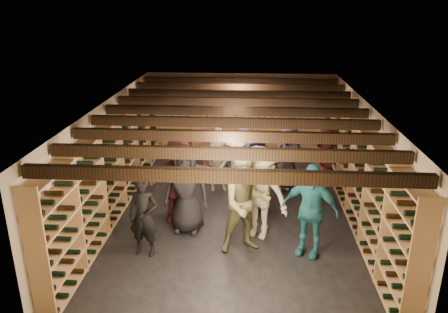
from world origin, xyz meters
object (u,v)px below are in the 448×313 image
person_5 (179,179)px  person_8 (327,164)px  crate_stack_left (214,160)px  person_11 (244,158)px  person_1 (144,217)px  person_3 (259,193)px  person_0 (186,189)px  person_7 (219,159)px  person_6 (254,173)px  crate_stack_right (281,178)px  person_2 (246,203)px  crate_loose (242,172)px  person_4 (310,210)px  person_12 (288,157)px  person_9 (236,166)px

person_5 → person_8: person_5 is taller
crate_stack_left → person_11: (0.81, -0.96, 0.43)m
person_1 → crate_stack_left: bearing=86.2°
person_3 → person_0: bearing=-162.6°
person_3 → person_7: (-0.94, 2.20, -0.15)m
person_6 → person_11: 1.24m
crate_stack_right → person_2: bearing=-105.7°
crate_stack_right → person_6: bearing=-118.4°
crate_stack_left → person_2: 3.98m
person_0 → person_5: person_5 is taller
crate_loose → person_3: 3.30m
person_4 → person_8: (0.67, 2.40, -0.02)m
person_12 → crate_stack_left: bearing=135.8°
person_8 → person_3: bearing=-133.8°
person_0 → person_2: (1.19, -0.65, 0.05)m
person_6 → person_11: size_ratio=1.13×
crate_stack_left → crate_stack_right: (1.73, -0.92, -0.08)m
person_9 → person_1: bearing=-100.4°
crate_loose → person_8: size_ratio=0.29×
crate_loose → person_1: size_ratio=0.33×
crate_loose → person_2: bearing=-87.6°
person_7 → person_5: bearing=-130.1°
person_2 → person_8: bearing=35.0°
crate_stack_right → crate_loose: size_ratio=1.10×
person_6 → person_8: size_ratio=1.01×
person_1 → person_9: 3.05m
crate_loose → person_4: 4.03m
crate_loose → person_8: person_8 is taller
crate_stack_right → person_5: size_ratio=0.30×
crate_loose → person_3: (0.39, -3.16, 0.85)m
crate_stack_right → person_8: (1.00, -0.58, 0.61)m
crate_stack_left → person_0: size_ratio=0.38×
crate_stack_right → person_11: bearing=-177.7°
person_3 → person_7: person_3 is taller
person_9 → person_7: bearing=161.4°
crate_loose → person_12: person_12 is taller
crate_stack_left → person_3: (1.15, -3.33, 0.59)m
crate_stack_left → person_9: person_9 is taller
person_7 → person_11: size_ratio=1.02×
person_9 → person_11: 0.55m
person_4 → person_11: 3.20m
person_12 → person_0: bearing=-152.2°
person_8 → person_12: person_8 is taller
person_7 → person_9: 0.57m
person_3 → person_12: 2.53m
person_0 → crate_stack_right: bearing=53.6°
person_1 → person_11: size_ratio=0.98×
person_4 → person_12: size_ratio=1.09×
person_1 → person_6: size_ratio=0.87×
crate_loose → person_5: person_5 is taller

